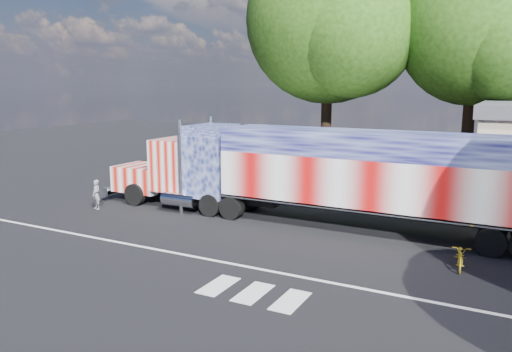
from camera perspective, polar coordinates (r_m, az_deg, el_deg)
The scene contains 8 objects.
ground at distance 20.86m, azimuth -3.86°, elevation -6.46°, with size 100.00×100.00×0.00m, color black.
lane_markings at distance 16.98m, azimuth -5.61°, elevation -10.47°, with size 30.00×2.67×0.01m.
semi_truck at distance 21.78m, azimuth 7.27°, elevation 0.40°, with size 20.91×3.30×4.46m.
coach_bus at distance 29.85m, azimuth 3.89°, elevation 2.18°, with size 11.88×2.77×3.46m.
woman at distance 25.73m, azimuth -17.79°, elevation -2.02°, with size 0.53×0.35×1.46m, color slate.
bicycle at distance 18.13m, azimuth 22.35°, elevation -8.45°, with size 0.57×1.62×0.85m, color gold.
tree_n_mid at distance 34.20m, azimuth 8.57°, elevation 17.12°, with size 11.33×10.79×15.57m.
tree_ne_a at distance 32.68m, azimuth 24.02°, elevation 14.92°, with size 9.21×8.78×13.57m.
Camera 1 is at (10.50, -16.99, 6.04)m, focal length 35.00 mm.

